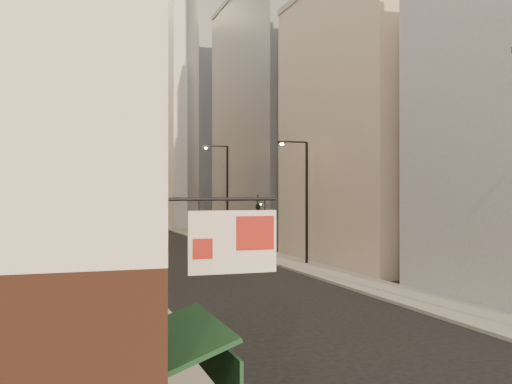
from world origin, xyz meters
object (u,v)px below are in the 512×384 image
object	(u,v)px
clock_tower	(112,120)
white_tower	(195,105)
streetlamp_mid	(304,194)
traffic_light_right	(258,209)
streetlamp_far	(225,188)
traffic_light_left	(96,213)

from	to	relation	value
clock_tower	white_tower	distance (m)	17.83
white_tower	streetlamp_mid	size ratio (longest dim) A/B	4.74
streetlamp_mid	traffic_light_right	bearing A→B (deg)	94.41
streetlamp_mid	traffic_light_right	distance (m)	7.19
streetlamp_far	streetlamp_mid	bearing A→B (deg)	-81.14
streetlamp_mid	traffic_light_left	world-z (taller)	streetlamp_mid
clock_tower	streetlamp_mid	world-z (taller)	clock_tower
clock_tower	streetlamp_mid	xyz separation A→B (m)	(7.96, -61.60, -12.63)
traffic_light_left	traffic_light_right	distance (m)	13.77
traffic_light_right	streetlamp_mid	bearing A→B (deg)	106.01
traffic_light_right	traffic_light_left	bearing A→B (deg)	-17.02
streetlamp_far	traffic_light_right	size ratio (longest dim) A/B	1.99
clock_tower	traffic_light_right	bearing A→B (deg)	-82.71
streetlamp_far	traffic_light_left	distance (m)	14.35
white_tower	traffic_light_right	distance (m)	43.38
streetlamp_mid	white_tower	bearing A→B (deg)	82.80
white_tower	traffic_light_left	distance (m)	41.34
traffic_light_left	traffic_light_right	size ratio (longest dim) A/B	1.00
clock_tower	streetlamp_far	xyz separation A→B (m)	(7.46, -42.98, -11.94)
clock_tower	traffic_light_left	distance (m)	51.06
traffic_light_left	traffic_light_right	bearing A→B (deg)	178.90
white_tower	traffic_light_right	world-z (taller)	white_tower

